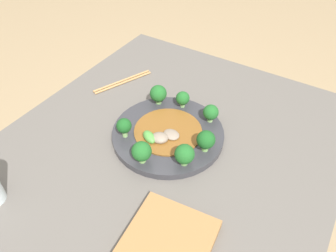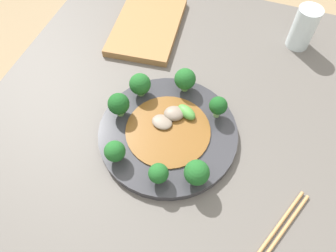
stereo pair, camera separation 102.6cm
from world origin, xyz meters
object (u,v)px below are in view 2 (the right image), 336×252
chopsticks (277,234)px  stirfry_center (171,124)px  broccoli_east (158,174)px  broccoli_south (119,104)px  broccoli_northwest (218,106)px  plate (168,133)px  drinking_glass (304,28)px  cutting_board (147,26)px  broccoli_northeast (197,173)px  broccoli_southwest (140,84)px  broccoli_west (185,79)px  broccoli_southeast (115,151)px

chopsticks → stirfry_center: bearing=-120.4°
broccoli_east → broccoli_south: broccoli_south is taller
broccoli_east → chopsticks: 0.25m
broccoli_northwest → broccoli_south: bearing=-71.9°
plate → broccoli_northwest: 0.13m
drinking_glass → cutting_board: bearing=-79.3°
broccoli_northeast → cutting_board: broccoli_northeast is taller
broccoli_east → broccoli_southwest: (-0.19, -0.12, 0.00)m
broccoli_west → drinking_glass: size_ratio=0.53×
broccoli_south → broccoli_southeast: bearing=20.0°
plate → stirfry_center: stirfry_center is taller
broccoli_northwest → cutting_board: (-0.24, -0.26, -0.04)m
broccoli_southeast → broccoli_south: bearing=-160.0°
broccoli_west → drinking_glass: drinking_glass is taller
chopsticks → cutting_board: size_ratio=0.72×
broccoli_east → broccoli_northwest: size_ratio=0.89×
drinking_glass → chopsticks: (0.53, 0.03, -0.05)m
plate → drinking_glass: size_ratio=2.70×
broccoli_west → cutting_board: 0.26m
broccoli_southeast → broccoli_west: (-0.23, 0.08, 0.00)m
broccoli_northwest → broccoli_southwest: 0.18m
plate → broccoli_south: (-0.01, -0.12, 0.05)m
broccoli_southeast → broccoli_northeast: bearing=92.8°
plate → broccoli_southwest: broccoli_southwest is taller
chopsticks → plate: bearing=-117.7°
broccoli_northeast → broccoli_northwest: (-0.17, -0.00, 0.00)m
broccoli_southeast → broccoli_east: size_ratio=1.06×
broccoli_southeast → chopsticks: broccoli_southeast is taller
plate → broccoli_south: bearing=-94.1°
plate → broccoli_southeast: bearing=-38.1°
broccoli_northeast → broccoli_west: bearing=-156.8°
broccoli_southwest → drinking_glass: drinking_glass is taller
plate → broccoli_southwest: bearing=-129.2°
plate → chopsticks: size_ratio=1.52×
plate → broccoli_west: broccoli_west is taller
broccoli_southeast → drinking_glass: (-0.49, 0.31, 0.01)m
broccoli_southeast → stirfry_center: bearing=145.2°
plate → drinking_glass: drinking_glass is taller
broccoli_southwest → broccoli_northwest: bearing=89.5°
chopsticks → broccoli_south: bearing=-111.1°
stirfry_center → cutting_board: stirfry_center is taller
cutting_board → stirfry_center: bearing=30.2°
broccoli_northeast → broccoli_southeast: broccoli_northeast is taller
broccoli_northeast → broccoli_southwest: (-0.17, -0.19, -0.00)m
broccoli_south → broccoli_northwest: 0.22m
broccoli_southeast → stirfry_center: 0.14m
broccoli_southwest → stirfry_center: size_ratio=0.32×
broccoli_east → drinking_glass: drinking_glass is taller
plate → cutting_board: cutting_board is taller
broccoli_south → cutting_board: bearing=-169.8°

